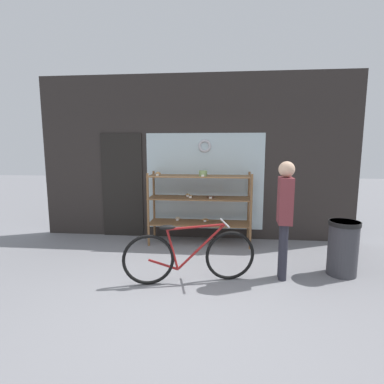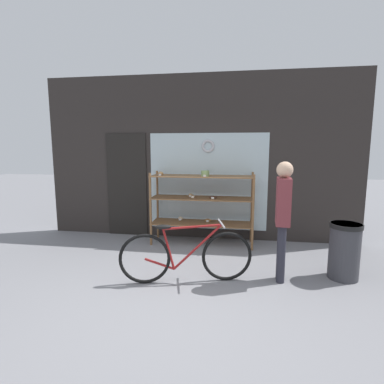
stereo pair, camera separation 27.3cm
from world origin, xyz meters
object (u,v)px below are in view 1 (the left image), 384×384
object	(u,v)px
pedestrian	(285,211)
bicycle	(189,256)
trash_bin	(343,246)
display_case	(199,200)

from	to	relation	value
pedestrian	bicycle	bearing A→B (deg)	-75.22
pedestrian	trash_bin	size ratio (longest dim) A/B	2.08
bicycle	trash_bin	bearing A→B (deg)	-1.86
display_case	pedestrian	size ratio (longest dim) A/B	1.16
display_case	pedestrian	bearing A→B (deg)	-48.45
bicycle	pedestrian	xyz separation A→B (m)	(1.28, 0.24, 0.60)
bicycle	pedestrian	bearing A→B (deg)	-3.08
display_case	bicycle	world-z (taller)	display_case
pedestrian	display_case	bearing A→B (deg)	-134.47
pedestrian	trash_bin	xyz separation A→B (m)	(0.88, 0.22, -0.54)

